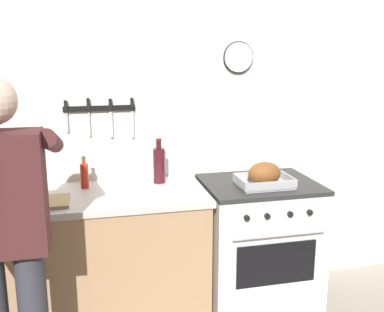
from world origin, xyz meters
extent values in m
cube|color=white|center=(0.00, 1.35, 1.30)|extent=(6.00, 0.10, 2.60)
cube|color=black|center=(-0.82, 1.29, 1.40)|extent=(0.47, 0.02, 0.04)
cube|color=silver|center=(-1.03, 1.28, 1.31)|extent=(0.02, 0.00, 0.13)
cube|color=black|center=(-1.03, 1.28, 1.42)|extent=(0.02, 0.02, 0.08)
cube|color=silver|center=(-0.89, 1.28, 1.30)|extent=(0.01, 0.00, 0.16)
cube|color=black|center=(-0.89, 1.28, 1.42)|extent=(0.02, 0.02, 0.09)
cube|color=silver|center=(-0.75, 1.28, 1.29)|extent=(0.02, 0.00, 0.18)
cube|color=black|center=(-0.75, 1.28, 1.42)|extent=(0.02, 0.02, 0.08)
cube|color=silver|center=(-0.60, 1.28, 1.28)|extent=(0.02, 0.00, 0.19)
cube|color=black|center=(-0.60, 1.28, 1.42)|extent=(0.02, 0.02, 0.09)
cylinder|color=white|center=(0.15, 1.28, 1.73)|extent=(0.20, 0.02, 0.20)
torus|color=black|center=(0.15, 1.28, 1.73)|extent=(0.22, 0.02, 0.22)
cube|color=tan|center=(-1.20, 0.99, 0.43)|extent=(2.00, 0.62, 0.86)
cube|color=silver|center=(-1.20, 0.99, 0.88)|extent=(2.03, 0.65, 0.04)
cube|color=white|center=(0.22, 0.99, 0.43)|extent=(0.76, 0.62, 0.87)
cube|color=black|center=(0.22, 0.67, 0.45)|extent=(0.53, 0.01, 0.28)
cube|color=#2D2D2D|center=(0.22, 0.99, 0.89)|extent=(0.76, 0.62, 0.03)
cylinder|color=black|center=(0.01, 0.67, 0.78)|extent=(0.04, 0.02, 0.04)
cylinder|color=black|center=(0.14, 0.67, 0.78)|extent=(0.04, 0.02, 0.04)
cylinder|color=black|center=(0.30, 0.67, 0.78)|extent=(0.04, 0.02, 0.04)
cylinder|color=black|center=(0.43, 0.67, 0.78)|extent=(0.04, 0.02, 0.04)
cylinder|color=silver|center=(0.22, 0.65, 0.66)|extent=(0.61, 0.02, 0.02)
cube|color=#4C2323|center=(-1.29, 0.33, 1.14)|extent=(0.38, 0.22, 0.56)
cylinder|color=#4C2323|center=(-1.08, 0.57, 1.32)|extent=(0.09, 0.55, 0.22)
cube|color=#B7B7BC|center=(0.21, 0.90, 0.91)|extent=(0.34, 0.25, 0.01)
cube|color=#B7B7BC|center=(0.21, 0.77, 0.94)|extent=(0.34, 0.01, 0.05)
cube|color=#B7B7BC|center=(0.21, 1.02, 0.94)|extent=(0.34, 0.01, 0.05)
cube|color=#B7B7BC|center=(0.04, 0.90, 0.94)|extent=(0.01, 0.25, 0.05)
cube|color=#B7B7BC|center=(0.38, 0.90, 0.94)|extent=(0.01, 0.25, 0.05)
ellipsoid|color=brown|center=(0.21, 0.90, 0.99)|extent=(0.22, 0.16, 0.15)
cube|color=tan|center=(-1.21, 0.86, 0.91)|extent=(0.36, 0.24, 0.02)
cylinder|color=#338CCC|center=(-1.38, 1.06, 0.98)|extent=(0.07, 0.07, 0.15)
cylinder|color=#338CCC|center=(-1.38, 1.06, 1.07)|extent=(0.03, 0.03, 0.03)
cylinder|color=white|center=(-1.38, 1.06, 1.09)|extent=(0.04, 0.04, 0.01)
cylinder|color=#47141E|center=(-0.45, 1.14, 1.02)|extent=(0.08, 0.08, 0.24)
cylinder|color=#47141E|center=(-0.45, 1.14, 1.16)|extent=(0.03, 0.03, 0.05)
cylinder|color=maroon|center=(-0.45, 1.14, 1.19)|extent=(0.04, 0.04, 0.01)
cylinder|color=red|center=(-0.94, 1.13, 0.98)|extent=(0.05, 0.05, 0.16)
cylinder|color=red|center=(-0.94, 1.13, 1.08)|extent=(0.02, 0.02, 0.04)
cylinder|color=#197219|center=(-0.94, 1.13, 1.10)|extent=(0.03, 0.03, 0.01)
camera|label=1|loc=(-0.90, -1.73, 1.76)|focal=41.69mm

